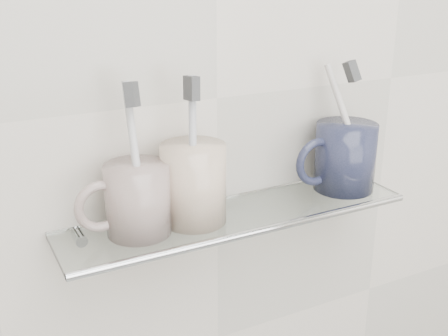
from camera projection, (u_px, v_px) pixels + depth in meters
wall_back at (217, 98)px, 0.78m from camera, size 2.50×0.00×2.50m
shelf_glass at (237, 215)px, 0.78m from camera, size 0.50×0.12×0.01m
shelf_rail at (258, 231)px, 0.74m from camera, size 0.50×0.01×0.01m
bracket_left at (80, 241)px, 0.73m from camera, size 0.02×0.03×0.02m
bracket_right at (336, 186)px, 0.92m from camera, size 0.02×0.03×0.02m
mug_left at (138, 199)px, 0.71m from camera, size 0.10×0.10×0.09m
mug_left_handle at (101, 206)px, 0.69m from camera, size 0.07×0.01×0.07m
toothbrush_left at (136, 158)px, 0.69m from camera, size 0.01×0.06×0.19m
bristles_left at (132, 94)px, 0.66m from camera, size 0.02×0.03×0.03m
mug_center at (194, 184)px, 0.74m from camera, size 0.10×0.10×0.11m
mug_center_handle at (158, 190)px, 0.72m from camera, size 0.08×0.01×0.08m
toothbrush_center at (193, 149)px, 0.72m from camera, size 0.02×0.03×0.19m
bristles_center at (192, 88)px, 0.70m from camera, size 0.02×0.03×0.03m
mug_right at (345, 157)px, 0.85m from camera, size 0.11×0.11×0.10m
mug_right_handle at (317, 162)px, 0.83m from camera, size 0.07×0.01×0.07m
toothbrush_right at (348, 125)px, 0.83m from camera, size 0.06×0.07×0.18m
bristles_right at (352, 71)px, 0.80m from camera, size 0.02×0.03×0.04m
chrome_cap at (351, 182)px, 0.87m from camera, size 0.03×0.03×0.01m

